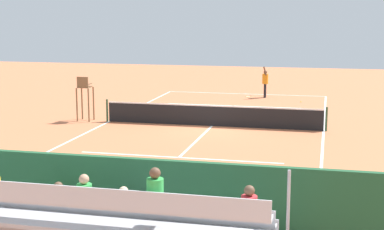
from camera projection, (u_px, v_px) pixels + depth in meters
The scene contains 11 objects.
ground_plane at pixel (212, 126), 26.73m from camera, with size 60.00×60.00×0.00m, color #CC7047.
court_line_markings at pixel (212, 126), 26.77m from camera, with size 10.10×22.20×0.01m.
tennis_net at pixel (212, 115), 26.65m from camera, with size 10.30×0.10×1.07m.
backdrop_wall at pixel (90, 199), 13.14m from camera, with size 18.00×0.16×2.00m, color #235633.
bleacher_stand at pixel (67, 222), 11.83m from camera, with size 9.06×2.40×2.48m.
umpire_chair at pixel (84, 94), 27.83m from camera, with size 0.67×0.67×2.14m.
courtside_bench at pixel (211, 216), 13.32m from camera, with size 1.80×0.40×0.93m.
equipment_bag at pixel (127, 226), 13.71m from camera, with size 0.90×0.36×0.36m, color #B22D2D.
tennis_player at pixel (265, 81), 35.53m from camera, with size 0.36×0.53×1.93m.
tennis_racket at pixel (248, 97), 36.02m from camera, with size 0.39×0.58×0.03m.
tennis_ball_near at pixel (301, 102), 33.80m from camera, with size 0.07×0.07×0.07m, color #CCDB33.
Camera 1 is at (-5.12, 25.75, 5.13)m, focal length 54.61 mm.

